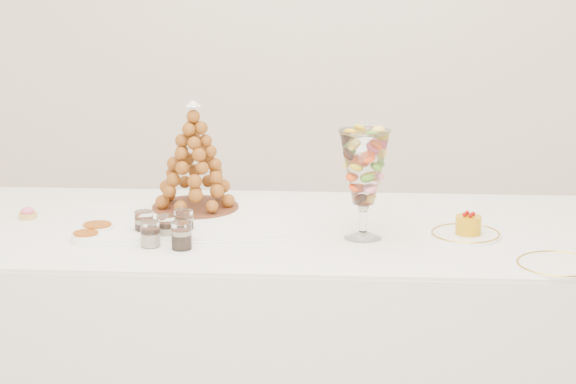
# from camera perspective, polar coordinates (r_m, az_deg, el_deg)

# --- Properties ---
(buffet_table) EXTENTS (2.16, 0.92, 0.81)m
(buffet_table) POSITION_cam_1_polar(r_m,az_deg,el_deg) (3.47, 0.15, -8.26)
(buffet_table) COLOR white
(buffet_table) RESTS_ON ground
(lace_tray) EXTENTS (0.62, 0.51, 0.02)m
(lace_tray) POSITION_cam_1_polar(r_m,az_deg,el_deg) (3.40, -5.08, -1.43)
(lace_tray) COLOR white
(lace_tray) RESTS_ON buffet_table
(macaron_vase) EXTENTS (0.14, 0.14, 0.32)m
(macaron_vase) POSITION_cam_1_polar(r_m,az_deg,el_deg) (3.20, 3.89, 1.19)
(macaron_vase) COLOR white
(macaron_vase) RESTS_ON buffet_table
(cake_plate) EXTENTS (0.21, 0.21, 0.01)m
(cake_plate) POSITION_cam_1_polar(r_m,az_deg,el_deg) (3.29, 9.00, -2.16)
(cake_plate) COLOR white
(cake_plate) RESTS_ON buffet_table
(spare_plate) EXTENTS (0.23, 0.23, 0.01)m
(spare_plate) POSITION_cam_1_polar(r_m,az_deg,el_deg) (3.07, 13.54, -3.64)
(spare_plate) COLOR white
(spare_plate) RESTS_ON buffet_table
(pink_tart) EXTENTS (0.06, 0.06, 0.04)m
(pink_tart) POSITION_cam_1_polar(r_m,az_deg,el_deg) (3.52, -13.09, -1.07)
(pink_tart) COLOR tan
(pink_tart) RESTS_ON buffet_table
(verrine_a) EXTENTS (0.06, 0.06, 0.07)m
(verrine_a) POSITION_cam_1_polar(r_m,az_deg,el_deg) (3.27, -7.32, -1.61)
(verrine_a) COLOR white
(verrine_a) RESTS_ON buffet_table
(verrine_b) EXTENTS (0.07, 0.07, 0.07)m
(verrine_b) POSITION_cam_1_polar(r_m,az_deg,el_deg) (3.23, -6.20, -1.84)
(verrine_b) COLOR white
(verrine_b) RESTS_ON buffet_table
(verrine_c) EXTENTS (0.06, 0.06, 0.08)m
(verrine_c) POSITION_cam_1_polar(r_m,az_deg,el_deg) (3.27, -5.31, -1.55)
(verrine_c) COLOR white
(verrine_c) RESTS_ON buffet_table
(verrine_d) EXTENTS (0.05, 0.05, 0.07)m
(verrine_d) POSITION_cam_1_polar(r_m,az_deg,el_deg) (3.17, -7.01, -2.13)
(verrine_d) COLOR white
(verrine_d) RESTS_ON buffet_table
(verrine_e) EXTENTS (0.07, 0.07, 0.08)m
(verrine_e) POSITION_cam_1_polar(r_m,az_deg,el_deg) (3.14, -5.43, -2.22)
(verrine_e) COLOR white
(verrine_e) RESTS_ON buffet_table
(ramekin_back) EXTENTS (0.09, 0.09, 0.03)m
(ramekin_back) POSITION_cam_1_polar(r_m,az_deg,el_deg) (3.31, -9.65, -1.91)
(ramekin_back) COLOR white
(ramekin_back) RESTS_ON buffet_table
(ramekin_front) EXTENTS (0.08, 0.08, 0.03)m
(ramekin_front) POSITION_cam_1_polar(r_m,az_deg,el_deg) (3.25, -10.23, -2.31)
(ramekin_front) COLOR white
(ramekin_front) RESTS_ON buffet_table
(croquembouche) EXTENTS (0.28, 0.28, 0.33)m
(croquembouche) POSITION_cam_1_polar(r_m,az_deg,el_deg) (3.45, -4.79, 1.81)
(croquembouche) COLOR brown
(croquembouche) RESTS_ON lace_tray
(mousse_cake) EXTENTS (0.08, 0.08, 0.07)m
(mousse_cake) POSITION_cam_1_polar(r_m,az_deg,el_deg) (3.28, 9.15, -1.65)
(mousse_cake) COLOR #C58E09
(mousse_cake) RESTS_ON cake_plate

